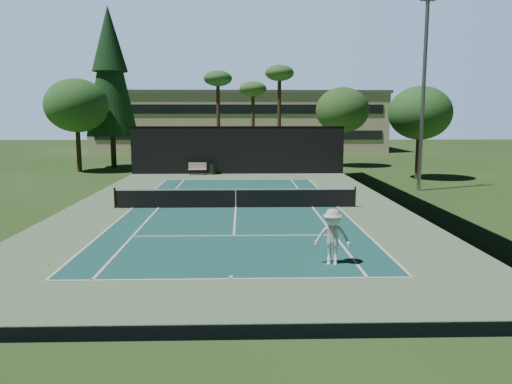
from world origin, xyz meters
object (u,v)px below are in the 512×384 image
player (333,237)px  trash_bin (213,169)px  tennis_net (236,197)px  tennis_ball_b (236,196)px  tennis_ball_a (49,265)px  tennis_ball_c (216,193)px  park_bench (197,168)px  tennis_ball_d (177,196)px

player → trash_bin: size_ratio=1.97×
tennis_net → tennis_ball_b: bearing=90.6°
tennis_ball_a → tennis_ball_c: 16.14m
player → tennis_ball_b: 14.69m
tennis_ball_c → park_bench: bearing=101.5°
tennis_ball_b → trash_bin: size_ratio=0.07×
tennis_ball_c → tennis_ball_a: bearing=-106.9°
tennis_ball_a → park_bench: (2.57, 25.82, 0.52)m
tennis_net → trash_bin: tennis_net is taller
trash_bin → tennis_ball_a: bearing=-98.5°
tennis_ball_b → player: bearing=-76.9°
tennis_ball_d → park_bench: 11.76m
park_bench → player: bearing=-75.5°
tennis_net → tennis_ball_d: bearing=134.1°
tennis_ball_b → park_bench: 12.15m
player → trash_bin: 26.59m
player → park_bench: bearing=117.8°
tennis_ball_b → park_bench: bearing=106.1°
tennis_ball_c → trash_bin: size_ratio=0.08×
player → tennis_ball_d: player is taller
player → tennis_ball_b: size_ratio=28.72×
tennis_ball_b → tennis_ball_d: (-3.59, -0.08, -0.00)m
tennis_net → tennis_ball_b: tennis_net is taller
tennis_ball_c → tennis_ball_d: size_ratio=1.13×
tennis_ball_c → tennis_ball_d: tennis_ball_c is taller
trash_bin → tennis_net: bearing=-82.4°
tennis_ball_b → park_bench: (-3.36, 11.66, 0.51)m
player → trash_bin: (-5.38, 26.03, -0.45)m
tennis_net → park_bench: bearing=102.4°
tennis_ball_d → trash_bin: 11.94m
tennis_ball_d → trash_bin: (1.53, 11.84, 0.45)m
player → tennis_ball_a: player is taller
park_bench → trash_bin: (1.31, 0.09, -0.07)m
park_bench → tennis_net: bearing=-77.6°
player → tennis_ball_c: (-4.58, 15.57, -0.90)m
tennis_net → player: (3.29, -10.46, 0.37)m
tennis_ball_b → trash_bin: trash_bin is taller
tennis_ball_a → tennis_ball_d: (2.35, 14.08, 0.00)m
player → tennis_ball_b: player is taller
park_bench → trash_bin: size_ratio=1.59×
tennis_net → tennis_ball_d: (-3.62, 3.74, -0.53)m
player → tennis_net: bearing=120.8°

